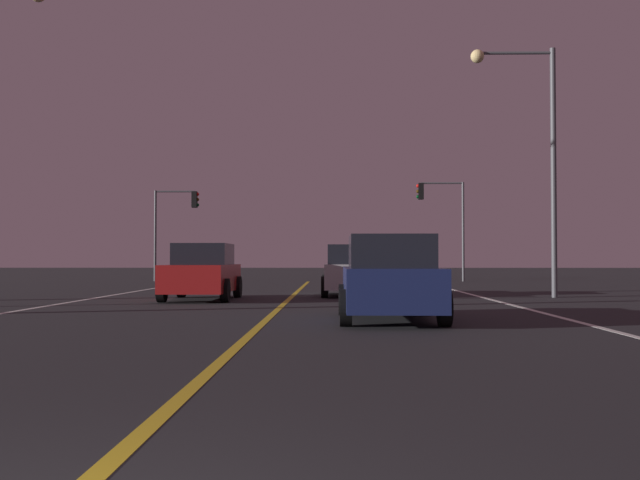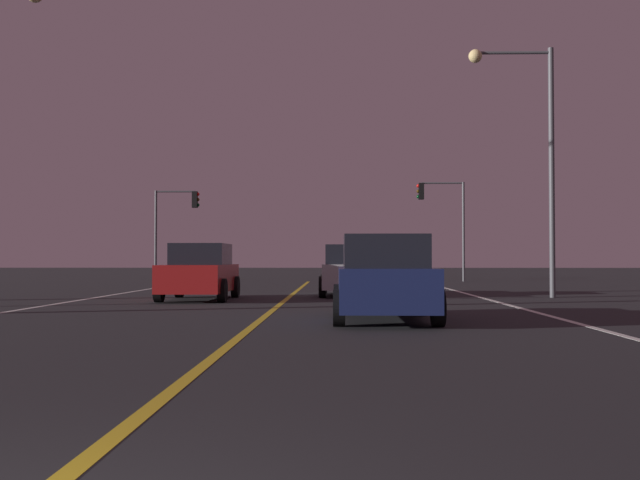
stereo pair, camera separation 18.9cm
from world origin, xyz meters
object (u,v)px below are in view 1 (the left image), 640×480
Objects in this scene: car_lead_same_lane at (390,279)px; traffic_light_near_left at (177,214)px; car_ahead_far at (352,271)px; car_oncoming at (202,272)px; traffic_light_near_right at (441,208)px; street_lamp_right_far at (533,138)px.

traffic_light_near_left is (-9.79, 25.77, 2.90)m from car_lead_same_lane.
car_oncoming is at bearing 119.09° from car_ahead_far.
car_oncoming is 19.12m from traffic_light_near_left.
car_lead_same_lane is at bearing -69.19° from traffic_light_near_left.
traffic_light_near_right is (5.31, 15.76, 3.20)m from car_ahead_far.
car_ahead_far is at bearing -10.89° from street_lamp_right_far.
car_lead_same_lane is (0.51, -10.02, 0.00)m from car_ahead_far.
car_ahead_far is 1.00× the size of car_lead_same_lane.
car_oncoming is at bearing 7.85° from street_lamp_right_far.
street_lamp_right_far is (5.30, 8.90, 4.31)m from car_lead_same_lane.
traffic_light_near_right is at bearing -18.62° from car_ahead_far.
car_lead_same_lane is at bearing 59.21° from street_lamp_right_far.
car_ahead_far is at bearing -59.48° from traffic_light_near_left.
car_oncoming is (-5.09, 7.47, 0.00)m from car_lead_same_lane.
traffic_light_near_right is at bearing -10.56° from car_lead_same_lane.
car_ahead_far is 5.24m from car_oncoming.
street_lamp_right_far is at bearing -30.79° from car_lead_same_lane.
street_lamp_right_far reaches higher than car_ahead_far.
car_lead_same_lane is at bearing 34.27° from car_oncoming.
street_lamp_right_far is at bearing 97.85° from car_oncoming.
car_oncoming is at bearing 61.62° from traffic_light_near_right.
traffic_light_near_left is 22.69m from street_lamp_right_far.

